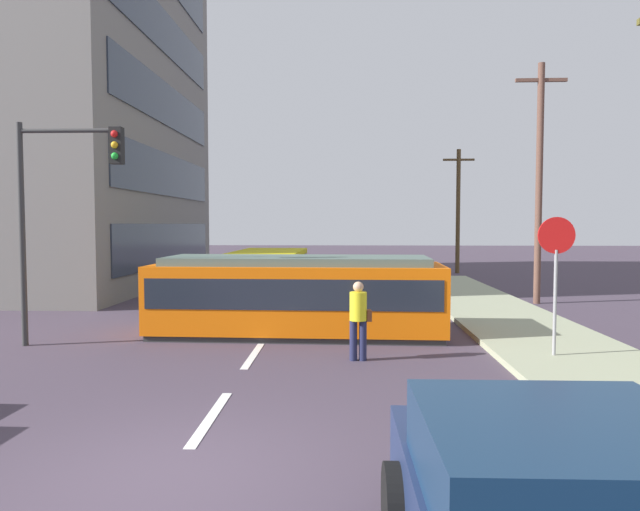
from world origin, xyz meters
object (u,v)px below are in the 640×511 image
streetcar_tram (297,294)px  utility_pole_mid (539,179)px  stop_sign (556,257)px  traffic_light_mast (61,191)px  utility_pole_far (458,208)px  city_bus (268,272)px  pedestrian_crossing (359,316)px

streetcar_tram → utility_pole_mid: (8.18, 6.14, 3.41)m
stop_sign → traffic_light_mast: size_ratio=0.55×
streetcar_tram → utility_pole_far: utility_pole_far is taller
city_bus → utility_pole_mid: (9.85, -0.79, 3.40)m
pedestrian_crossing → stop_sign: stop_sign is taller
streetcar_tram → utility_pole_far: 20.68m
pedestrian_crossing → utility_pole_mid: (6.66, 8.90, 3.52)m
pedestrian_crossing → stop_sign: size_ratio=0.58×
traffic_light_mast → stop_sign: bearing=-5.7°
city_bus → utility_pole_far: 15.57m
stop_sign → utility_pole_far: bearing=84.0°
pedestrian_crossing → utility_pole_mid: 11.66m
streetcar_tram → stop_sign: size_ratio=2.61×
utility_pole_far → pedestrian_crossing: bearing=-106.3°
stop_sign → utility_pole_far: (2.27, 21.64, 1.57)m
pedestrian_crossing → stop_sign: 4.26m
streetcar_tram → stop_sign: stop_sign is taller
streetcar_tram → traffic_light_mast: bearing=-163.3°
traffic_light_mast → pedestrian_crossing: bearing=-9.4°
utility_pole_far → city_bus: bearing=-128.4°
city_bus → stop_sign: 12.11m
pedestrian_crossing → utility_pole_far: 22.78m
city_bus → utility_pole_far: utility_pole_far is taller
utility_pole_mid → traffic_light_mast: bearing=-150.2°
stop_sign → traffic_light_mast: bearing=174.3°
stop_sign → utility_pole_mid: size_ratio=0.34×
utility_pole_mid → utility_pole_far: 12.82m
streetcar_tram → city_bus: bearing=103.6°
stop_sign → city_bus: bearing=127.0°
stop_sign → traffic_light_mast: traffic_light_mast is taller
streetcar_tram → traffic_light_mast: (-5.38, -1.62, 2.58)m
city_bus → pedestrian_crossing: (3.19, -9.68, -0.11)m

